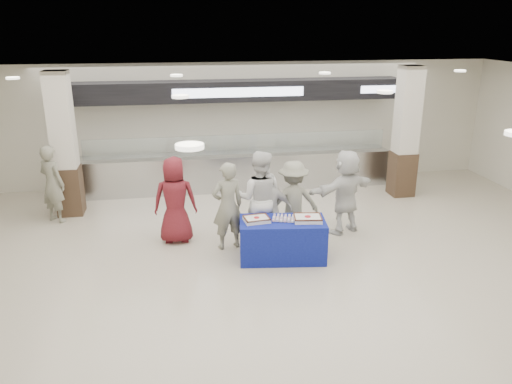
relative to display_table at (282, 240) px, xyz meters
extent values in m
plane|color=beige|center=(-0.25, -1.13, -0.38)|extent=(14.00, 14.00, 0.00)
cube|color=#B7B9BE|center=(-0.25, 4.27, 0.08)|extent=(8.00, 0.80, 0.90)
cube|color=#B7B9BE|center=(-0.25, 4.27, 0.55)|extent=(8.00, 0.85, 0.04)
cube|color=white|center=(-0.25, 3.97, 0.88)|extent=(7.60, 0.02, 0.50)
cube|color=black|center=(-0.25, 4.27, 2.17)|extent=(8.40, 0.70, 0.50)
cube|color=silver|center=(-0.25, 3.91, 2.17)|extent=(3.20, 0.03, 0.22)
cube|color=silver|center=(3.55, 3.91, 2.17)|extent=(1.40, 0.03, 0.18)
cube|color=#342418|center=(-4.25, 3.07, 0.18)|extent=(0.55, 0.55, 1.10)
cube|color=beige|center=(-4.25, 3.07, 1.78)|extent=(0.50, 0.50, 2.10)
cube|color=#342418|center=(3.75, 3.07, 0.18)|extent=(0.55, 0.55, 1.10)
cube|color=beige|center=(3.75, 3.07, 1.78)|extent=(0.50, 0.50, 2.10)
cube|color=navy|center=(0.00, 0.00, 0.00)|extent=(1.64, 0.97, 0.75)
cube|color=white|center=(-0.47, 0.04, 0.41)|extent=(0.48, 0.39, 0.07)
cube|color=#4D2616|center=(-0.47, 0.04, 0.46)|extent=(0.48, 0.39, 0.02)
cylinder|color=red|center=(-0.47, 0.04, 0.45)|extent=(0.11, 0.11, 0.01)
cube|color=white|center=(0.44, -0.08, 0.41)|extent=(0.54, 0.45, 0.08)
cube|color=#4D2616|center=(0.44, -0.08, 0.46)|extent=(0.54, 0.45, 0.02)
cylinder|color=red|center=(0.44, -0.08, 0.46)|extent=(0.12, 0.12, 0.01)
cube|color=#ACACB1|center=(0.02, 0.04, 0.38)|extent=(0.40, 0.35, 0.01)
imported|color=maroon|center=(-1.90, 1.12, 0.49)|extent=(0.87, 0.60, 1.73)
imported|color=slate|center=(-0.93, 0.64, 0.48)|extent=(0.71, 0.55, 1.71)
imported|color=silver|center=(-0.30, 0.73, 0.56)|extent=(1.08, 0.95, 1.87)
imported|color=silver|center=(-0.11, 0.64, 0.36)|extent=(0.88, 0.43, 1.46)
imported|color=slate|center=(0.38, 0.78, 0.44)|extent=(1.07, 0.62, 1.64)
imported|color=silver|center=(1.54, 1.02, 0.50)|extent=(1.70, 1.12, 1.75)
imported|color=slate|center=(-4.49, 2.64, 0.48)|extent=(0.74, 0.70, 1.71)
camera|label=1|loc=(-1.88, -8.17, 3.75)|focal=35.00mm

